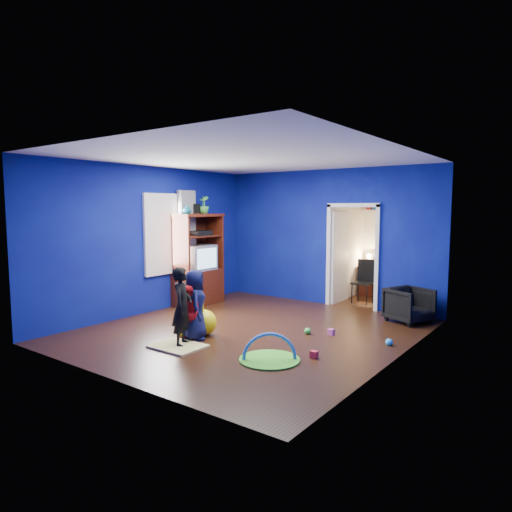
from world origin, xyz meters
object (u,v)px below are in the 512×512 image
Objects in this scene: hopper_ball at (204,322)px; toddler_red at (189,314)px; child_navy at (195,305)px; armchair at (409,305)px; crt_tv at (199,258)px; study_desk at (379,281)px; kid_chair at (191,322)px; tv_armoire at (198,259)px; folding_chair at (363,282)px; play_mat at (269,360)px; vase at (187,209)px; child_black at (182,307)px.

toddler_red is at bearing -81.34° from hopper_ball.
child_navy is 1.26× the size of toddler_red.
toddler_red reaches higher than armchair.
armchair is 0.63× the size of child_navy.
crt_tv reaches higher than toddler_red.
study_desk is at bearing 48.96° from crt_tv.
kid_chair is (-0.15, 0.20, -0.19)m from toddler_red.
tv_armoire is 2.13× the size of folding_chair.
toddler_red is 1.01× the size of study_desk.
crt_tv is 4.28m from study_desk.
kid_chair is 0.60× the size of play_mat.
vase reaches higher than crt_tv.
crt_tv is at bearing 147.44° from play_mat.
crt_tv reaches higher than child_navy.
child_navy is 0.43m from hopper_ball.
vase is 0.39× the size of kid_chair.
hopper_ball is at bearing -38.85° from vase.
armchair is at bearing 49.47° from hopper_ball.
play_mat is (1.53, -0.14, -0.55)m from child_navy.
tv_armoire reaches higher than child_black.
folding_chair is at bearing 74.95° from hopper_ball.
child_navy is 1.63m from play_mat.
play_mat is at bearing -108.88° from child_black.
folding_chair is (1.01, 4.20, -0.10)m from child_navy.
armchair is 3.37m from play_mat.
kid_chair is 0.57× the size of study_desk.
kid_chair is at bearing -49.74° from crt_tv.
crt_tv is at bearing -141.21° from folding_chair.
armchair is 3.92m from child_navy.
play_mat is at bearing -83.19° from folding_chair.
child_black is 0.27m from toddler_red.
child_navy is (-2.39, -3.10, 0.24)m from armchair.
folding_chair reaches higher than toddler_red.
child_black is at bearing 169.90° from armchair.
crt_tv reaches higher than folding_chair.
crt_tv reaches higher than armchair.
hopper_ball is (-2.44, -2.85, -0.11)m from armchair.
kid_chair is at bearing -49.06° from tv_armoire.
child_navy is 5.26m from study_desk.
tv_armoire is (-1.82, 2.12, 0.54)m from toddler_red.
crt_tv is at bearing 0.00° from tv_armoire.
tv_armoire is 4.06m from play_mat.
crt_tv is 2.64m from kid_chair.
child_black reaches higher than play_mat.
study_desk reaches higher than kid_chair.
folding_chair is at bearing 74.78° from armchair.
toddler_red is 2.85m from tv_armoire.
hopper_ball is 4.10m from folding_chair.
hopper_ball is (1.76, -1.72, -0.77)m from tv_armoire.
crt_tv is at bearing -3.71° from child_navy.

